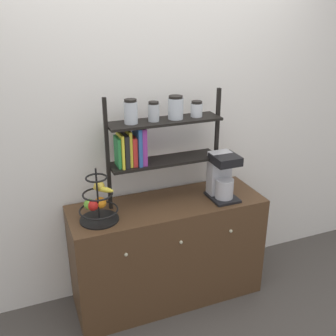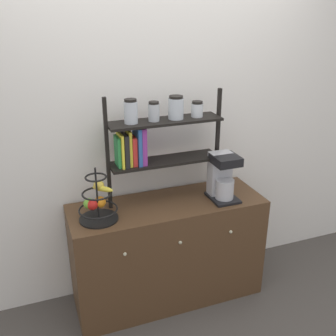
# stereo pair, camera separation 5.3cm
# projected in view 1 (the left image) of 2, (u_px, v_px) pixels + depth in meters

# --- Properties ---
(ground_plane) EXTENTS (12.00, 12.00, 0.00)m
(ground_plane) POSITION_uv_depth(u_px,v_px,m) (180.00, 314.00, 2.89)
(ground_plane) COLOR #47423D
(wall_back) EXTENTS (7.00, 0.05, 2.60)m
(wall_back) POSITION_uv_depth(u_px,v_px,m) (153.00, 125.00, 2.84)
(wall_back) COLOR silver
(wall_back) RESTS_ON ground_plane
(sideboard) EXTENTS (1.40, 0.50, 0.80)m
(sideboard) POSITION_uv_depth(u_px,v_px,m) (168.00, 251.00, 2.94)
(sideboard) COLOR #4C331E
(sideboard) RESTS_ON ground_plane
(coffee_maker) EXTENTS (0.19, 0.24, 0.34)m
(coffee_maker) POSITION_uv_depth(u_px,v_px,m) (222.00, 176.00, 2.82)
(coffee_maker) COLOR black
(coffee_maker) RESTS_ON sideboard
(fruit_stand) EXTENTS (0.26, 0.26, 0.37)m
(fruit_stand) POSITION_uv_depth(u_px,v_px,m) (98.00, 203.00, 2.53)
(fruit_stand) COLOR black
(fruit_stand) RESTS_ON sideboard
(shelf_hutch) EXTENTS (0.83, 0.20, 0.77)m
(shelf_hutch) POSITION_uv_depth(u_px,v_px,m) (153.00, 136.00, 2.64)
(shelf_hutch) COLOR black
(shelf_hutch) RESTS_ON sideboard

